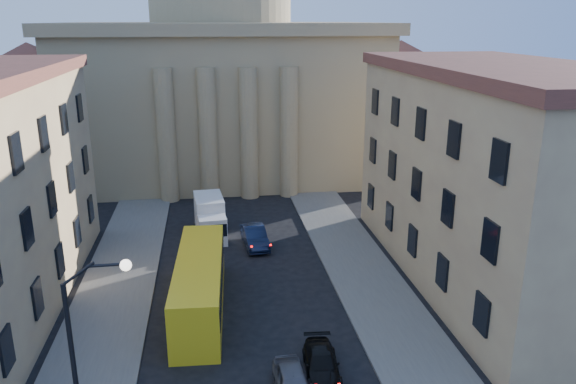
# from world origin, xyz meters

# --- Properties ---
(sidewalk_left) EXTENTS (5.00, 60.00, 0.15)m
(sidewalk_left) POSITION_xyz_m (-8.50, 18.00, 0.07)
(sidewalk_left) COLOR #575550
(sidewalk_left) RESTS_ON ground
(sidewalk_right) EXTENTS (5.00, 60.00, 0.15)m
(sidewalk_right) POSITION_xyz_m (8.50, 18.00, 0.07)
(sidewalk_right) COLOR #575550
(sidewalk_right) RESTS_ON ground
(church) EXTENTS (68.02, 28.76, 36.60)m
(church) POSITION_xyz_m (0.00, 55.47, 11.88)
(church) COLOR #947F5B
(church) RESTS_ON ground
(building_right) EXTENTS (11.60, 26.60, 14.70)m
(building_right) POSITION_xyz_m (17.00, 22.00, 7.42)
(building_right) COLOR tan
(building_right) RESTS_ON ground
(street_lamp) EXTENTS (2.62, 0.44, 8.83)m
(street_lamp) POSITION_xyz_m (-6.97, 8.00, 5.29)
(street_lamp) COLOR black
(street_lamp) RESTS_ON ground
(car_right_mid) EXTENTS (2.02, 4.32, 1.22)m
(car_right_mid) POSITION_xyz_m (3.25, 12.42, 0.61)
(car_right_mid) COLOR black
(car_right_mid) RESTS_ON ground
(car_right_far) EXTENTS (1.77, 4.15, 1.40)m
(car_right_far) POSITION_xyz_m (1.54, 10.84, 0.70)
(car_right_far) COLOR #525156
(car_right_far) RESTS_ON ground
(car_right_distant) EXTENTS (2.11, 4.94, 1.58)m
(car_right_distant) POSITION_xyz_m (1.34, 29.80, 0.79)
(car_right_distant) COLOR black
(car_right_distant) RESTS_ON ground
(city_bus) EXTENTS (3.33, 12.08, 3.37)m
(city_bus) POSITION_xyz_m (-2.87, 20.00, 1.81)
(city_bus) COLOR yellow
(city_bus) RESTS_ON ground
(box_truck) EXTENTS (2.70, 5.88, 3.14)m
(box_truck) POSITION_xyz_m (-2.11, 32.72, 1.49)
(box_truck) COLOR silver
(box_truck) RESTS_ON ground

